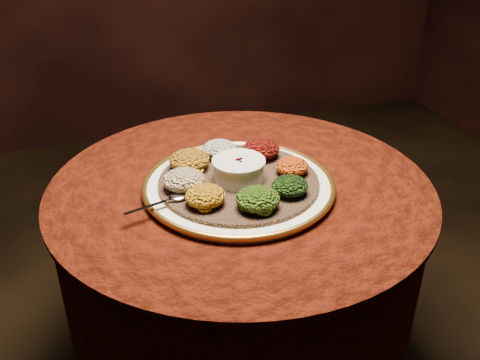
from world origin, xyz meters
name	(u,v)px	position (x,y,z in m)	size (l,w,h in m)	color
table	(240,242)	(0.00, 0.00, 0.55)	(0.96, 0.96, 0.73)	black
platter	(239,185)	(-0.01, -0.03, 0.75)	(0.58, 0.58, 0.02)	white
injera	(239,181)	(-0.01, -0.03, 0.76)	(0.39, 0.39, 0.01)	brown
stew_bowl	(239,168)	(-0.01, -0.03, 0.79)	(0.13, 0.13, 0.05)	silver
spoon	(174,198)	(-0.18, -0.07, 0.77)	(0.15, 0.05, 0.01)	silver
portion_ayib	(219,149)	(-0.02, 0.11, 0.78)	(0.09, 0.09, 0.04)	silver
portion_kitfo	(261,149)	(0.08, 0.07, 0.79)	(0.10, 0.09, 0.05)	black
portion_tikil	(292,166)	(0.12, -0.04, 0.78)	(0.08, 0.08, 0.04)	#A75A0D
portion_gomen	(290,186)	(0.08, -0.13, 0.78)	(0.09, 0.08, 0.04)	black
portion_mixveg	(258,199)	(-0.01, -0.16, 0.79)	(0.10, 0.09, 0.05)	#A12B0A
portion_kik	(205,196)	(-0.12, -0.11, 0.78)	(0.09, 0.09, 0.04)	#BD6B10
portion_timatim	(184,180)	(-0.15, -0.03, 0.79)	(0.10, 0.09, 0.05)	maroon
portion_shiro	(190,160)	(-0.11, 0.07, 0.79)	(0.10, 0.10, 0.05)	#A26E13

